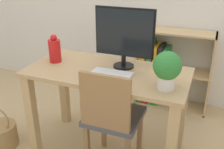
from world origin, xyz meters
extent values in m
plane|color=tan|center=(0.00, 0.00, 0.00)|extent=(10.00, 10.00, 0.00)
cube|color=tan|center=(0.00, 0.00, 0.74)|extent=(1.25, 0.62, 0.03)
cube|color=tan|center=(-0.57, -0.25, 0.36)|extent=(0.07, 0.07, 0.72)
cube|color=tan|center=(0.57, -0.25, 0.36)|extent=(0.07, 0.07, 0.72)
cube|color=tan|center=(-0.57, 0.25, 0.36)|extent=(0.07, 0.07, 0.72)
cube|color=tan|center=(0.57, 0.25, 0.36)|extent=(0.07, 0.07, 0.72)
cylinder|color=black|center=(0.09, 0.12, 0.76)|extent=(0.16, 0.16, 0.02)
cylinder|color=black|center=(0.09, 0.12, 0.81)|extent=(0.04, 0.04, 0.09)
cube|color=black|center=(0.09, 0.12, 1.03)|extent=(0.47, 0.02, 0.37)
cube|color=black|center=(0.09, 0.12, 1.03)|extent=(0.45, 0.03, 0.35)
cube|color=silver|center=(0.06, -0.07, 0.76)|extent=(0.31, 0.15, 0.02)
cylinder|color=red|center=(-0.48, 0.02, 0.85)|extent=(0.10, 0.10, 0.19)
sphere|color=red|center=(-0.48, 0.02, 0.96)|extent=(0.05, 0.05, 0.05)
cylinder|color=silver|center=(0.48, -0.14, 0.80)|extent=(0.12, 0.12, 0.09)
sphere|color=#2D7A33|center=(0.48, -0.14, 0.92)|extent=(0.19, 0.19, 0.19)
cube|color=#4C4C51|center=(0.12, -0.14, 0.45)|extent=(0.40, 0.40, 0.04)
cube|color=olive|center=(0.12, -0.32, 0.67)|extent=(0.36, 0.03, 0.40)
cube|color=olive|center=(-0.05, -0.30, 0.21)|extent=(0.04, 0.04, 0.43)
cube|color=olive|center=(-0.05, 0.02, 0.21)|extent=(0.04, 0.04, 0.43)
cube|color=olive|center=(0.28, 0.02, 0.21)|extent=(0.04, 0.04, 0.43)
cube|color=tan|center=(-0.01, 0.97, 0.43)|extent=(0.02, 0.28, 0.87)
cube|color=tan|center=(0.76, 0.97, 0.43)|extent=(0.02, 0.28, 0.87)
cube|color=tan|center=(0.37, 0.97, 0.01)|extent=(0.78, 0.28, 0.02)
cube|color=tan|center=(0.37, 0.97, 0.86)|extent=(0.78, 0.28, 0.02)
cube|color=tan|center=(0.37, 0.97, 0.43)|extent=(0.75, 0.28, 0.02)
cube|color=#2D7F38|center=(0.03, 0.97, 0.16)|extent=(0.05, 0.24, 0.27)
cube|color=red|center=(0.10, 0.97, 0.14)|extent=(0.05, 0.24, 0.24)
cube|color=#2D7F38|center=(0.16, 0.97, 0.18)|extent=(0.05, 0.24, 0.33)
cube|color=#2D7F38|center=(0.22, 0.97, 0.19)|extent=(0.04, 0.24, 0.34)
cube|color=orange|center=(0.04, 0.97, 0.58)|extent=(0.07, 0.24, 0.27)
cube|color=#2D7F38|center=(0.12, 0.97, 0.59)|extent=(0.05, 0.24, 0.30)
cube|color=orange|center=(0.18, 0.97, 0.57)|extent=(0.04, 0.24, 0.26)
cube|color=black|center=(0.24, 0.97, 0.57)|extent=(0.04, 0.24, 0.26)
cube|color=#2D7F38|center=(0.29, 0.97, 0.56)|extent=(0.06, 0.24, 0.24)
cylinder|color=#997547|center=(-0.90, -0.30, 0.10)|extent=(0.27, 0.27, 0.21)
camera|label=1|loc=(0.72, -1.71, 1.55)|focal=42.00mm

